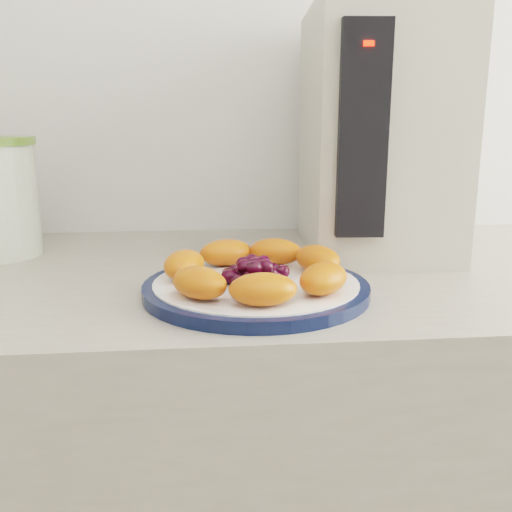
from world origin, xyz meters
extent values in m
cube|color=silver|center=(0.00, 1.51, 1.30)|extent=(3.50, 0.02, 2.60)
cylinder|color=#0C1737|center=(0.03, 1.07, 0.91)|extent=(0.28, 0.28, 0.01)
cylinder|color=white|center=(0.03, 1.07, 0.91)|extent=(0.26, 0.26, 0.02)
cube|color=#B9B3A1|center=(0.25, 1.31, 1.09)|extent=(0.24, 0.33, 0.39)
cube|color=black|center=(0.18, 1.15, 1.10)|extent=(0.07, 0.03, 0.29)
cube|color=#FF0C05|center=(0.18, 1.14, 1.21)|extent=(0.01, 0.01, 0.01)
ellipsoid|color=#CF4810|center=(0.12, 1.10, 0.94)|extent=(0.07, 0.09, 0.04)
ellipsoid|color=#CF4810|center=(0.07, 1.15, 0.94)|extent=(0.09, 0.07, 0.04)
ellipsoid|color=#CF4810|center=(0.00, 1.15, 0.94)|extent=(0.09, 0.07, 0.04)
ellipsoid|color=#CF4810|center=(-0.06, 1.09, 0.94)|extent=(0.07, 0.09, 0.04)
ellipsoid|color=#CF4810|center=(-0.04, 1.01, 0.94)|extent=(0.09, 0.09, 0.04)
ellipsoid|color=#CF4810|center=(0.03, 0.97, 0.94)|extent=(0.08, 0.05, 0.04)
ellipsoid|color=#CF4810|center=(0.10, 1.01, 0.94)|extent=(0.09, 0.09, 0.04)
ellipsoid|color=black|center=(0.03, 1.07, 0.93)|extent=(0.02, 0.02, 0.02)
ellipsoid|color=black|center=(0.05, 1.07, 0.93)|extent=(0.02, 0.02, 0.02)
ellipsoid|color=black|center=(0.04, 1.08, 0.93)|extent=(0.02, 0.02, 0.02)
ellipsoid|color=black|center=(0.02, 1.08, 0.92)|extent=(0.02, 0.02, 0.02)
ellipsoid|color=black|center=(0.01, 1.07, 0.93)|extent=(0.02, 0.02, 0.02)
ellipsoid|color=black|center=(0.02, 1.05, 0.93)|extent=(0.02, 0.02, 0.02)
ellipsoid|color=black|center=(0.04, 1.05, 0.93)|extent=(0.02, 0.02, 0.02)
ellipsoid|color=black|center=(0.06, 1.08, 0.93)|extent=(0.02, 0.02, 0.02)
ellipsoid|color=black|center=(0.06, 1.09, 0.93)|extent=(0.02, 0.02, 0.02)
ellipsoid|color=black|center=(0.04, 1.10, 0.93)|extent=(0.02, 0.02, 0.02)
ellipsoid|color=black|center=(0.02, 1.10, 0.93)|extent=(0.02, 0.02, 0.02)
ellipsoid|color=black|center=(0.01, 1.09, 0.93)|extent=(0.02, 0.02, 0.02)
ellipsoid|color=black|center=(0.00, 1.08, 0.93)|extent=(0.02, 0.02, 0.02)
ellipsoid|color=black|center=(0.00, 1.06, 0.93)|extent=(0.02, 0.02, 0.02)
ellipsoid|color=black|center=(0.01, 1.04, 0.93)|extent=(0.02, 0.02, 0.02)
ellipsoid|color=black|center=(0.02, 1.03, 0.93)|extent=(0.02, 0.02, 0.02)
ellipsoid|color=black|center=(0.04, 1.03, 0.93)|extent=(0.02, 0.02, 0.02)
ellipsoid|color=black|center=(0.06, 1.04, 0.93)|extent=(0.02, 0.02, 0.02)
ellipsoid|color=black|center=(0.03, 1.07, 0.94)|extent=(0.02, 0.02, 0.02)
ellipsoid|color=black|center=(0.04, 1.08, 0.94)|extent=(0.02, 0.02, 0.02)
ellipsoid|color=black|center=(0.03, 1.08, 0.94)|extent=(0.02, 0.02, 0.02)
ellipsoid|color=black|center=(0.02, 1.07, 0.94)|extent=(0.02, 0.02, 0.02)
ellipsoid|color=black|center=(0.02, 1.06, 0.94)|extent=(0.02, 0.02, 0.02)
ellipsoid|color=black|center=(0.03, 1.05, 0.94)|extent=(0.02, 0.02, 0.02)
ellipsoid|color=black|center=(0.04, 1.05, 0.94)|extent=(0.02, 0.02, 0.02)
ellipsoid|color=#C22B00|center=(0.01, 1.00, 0.93)|extent=(0.03, 0.03, 0.02)
ellipsoid|color=#C22B00|center=(0.04, 1.00, 0.93)|extent=(0.04, 0.03, 0.02)
camera|label=1|loc=(-0.04, 0.38, 1.12)|focal=40.00mm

